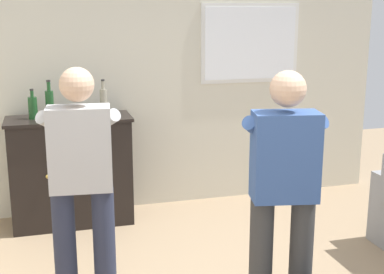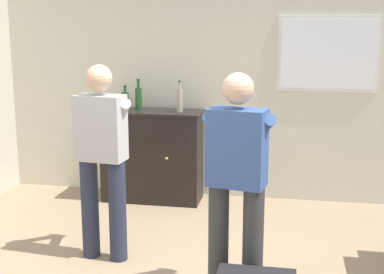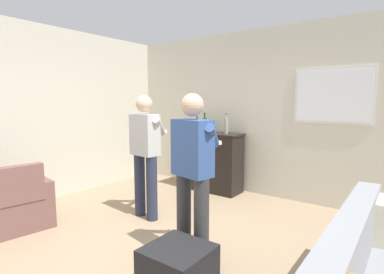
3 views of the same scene
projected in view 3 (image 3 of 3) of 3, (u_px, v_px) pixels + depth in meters
name	position (u px, v px, depth m)	size (l,w,h in m)	color
ground	(152.00, 253.00, 3.17)	(10.40, 10.40, 0.00)	#9E8466
wall_back_with_window	(261.00, 113.00, 5.11)	(5.20, 0.15, 2.80)	beige
wall_side_left	(25.00, 115.00, 4.58)	(0.12, 5.20, 2.80)	beige
armchair	(11.00, 208.00, 3.71)	(0.77, 0.97, 0.85)	brown
sideboard_cabinet	(211.00, 161.00, 5.39)	(1.16, 0.49, 1.05)	black
bottle_wine_green	(205.00, 124.00, 5.45)	(0.08, 0.08, 0.35)	#1E4C23
bottle_liquor_amber	(197.00, 126.00, 5.52)	(0.08, 0.08, 0.28)	#1E4C23
bottle_spirits_clear	(226.00, 126.00, 5.10)	(0.07, 0.07, 0.35)	gray
ottoman	(178.00, 268.00, 2.56)	(0.53, 0.53, 0.37)	black
person_standing_left	(146.00, 151.00, 4.06)	(0.55, 0.49, 1.68)	#282D42
person_standing_right	(193.00, 170.00, 2.94)	(0.55, 0.51, 1.68)	#383838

